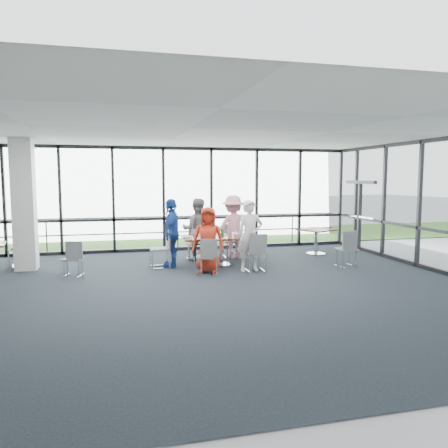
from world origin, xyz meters
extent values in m
cube|color=black|center=(0.00, 0.00, -0.01)|extent=(12.00, 10.00, 0.02)
cube|color=silver|center=(0.00, 0.00, 3.20)|extent=(12.00, 10.00, 0.04)
cube|color=silver|center=(0.00, -5.00, 1.60)|extent=(12.00, 0.10, 3.20)
cube|color=white|center=(0.00, 5.00, 1.60)|extent=(12.00, 0.10, 3.20)
cube|color=black|center=(6.00, 3.75, 1.05)|extent=(0.12, 1.60, 2.10)
cube|color=white|center=(-3.60, 3.00, 1.60)|extent=(0.50, 0.50, 3.20)
cube|color=slate|center=(0.00, 10.00, -0.02)|extent=(80.00, 70.00, 0.02)
cube|color=#2D5316|center=(0.00, 8.00, 0.01)|extent=(80.00, 5.00, 0.01)
cube|color=silver|center=(4.00, 32.00, 3.00)|extent=(24.00, 10.00, 6.00)
cylinder|color=#2D2D33|center=(0.00, 5.60, 0.50)|extent=(12.00, 0.06, 0.06)
cube|color=#39170A|center=(1.19, 2.39, 0.73)|extent=(2.03, 1.16, 0.04)
cylinder|color=silver|center=(1.19, 2.39, 0.35)|extent=(0.12, 0.12, 0.71)
cylinder|color=silver|center=(1.19, 2.39, 0.01)|extent=(0.56, 0.56, 0.03)
cube|color=#39170A|center=(4.30, 3.28, 0.73)|extent=(1.16, 1.16, 0.04)
cylinder|color=silver|center=(4.30, 3.28, 0.35)|extent=(0.12, 0.12, 0.71)
imported|color=red|center=(0.69, 1.63, 0.78)|extent=(0.86, 0.67, 1.56)
imported|color=silver|center=(1.70, 1.51, 0.86)|extent=(0.63, 0.47, 1.72)
imported|color=slate|center=(0.71, 3.18, 0.85)|extent=(0.92, 0.69, 1.70)
imported|color=pink|center=(1.73, 3.21, 0.88)|extent=(1.19, 0.68, 1.77)
imported|color=#1A4196|center=(-0.08, 2.45, 0.87)|extent=(0.75, 1.11, 1.73)
cylinder|color=white|center=(0.60, 2.08, 0.76)|extent=(0.26, 0.26, 0.01)
cylinder|color=white|center=(1.75, 1.96, 0.76)|extent=(0.26, 0.26, 0.01)
cylinder|color=white|center=(0.76, 2.70, 0.76)|extent=(0.26, 0.26, 0.01)
cylinder|color=white|center=(1.70, 2.76, 0.76)|extent=(0.27, 0.27, 0.01)
cylinder|color=white|center=(0.33, 2.46, 0.76)|extent=(0.26, 0.26, 0.01)
cylinder|color=white|center=(0.95, 2.17, 0.82)|extent=(0.07, 0.07, 0.15)
cylinder|color=white|center=(1.46, 2.19, 0.81)|extent=(0.06, 0.06, 0.13)
cylinder|color=white|center=(1.27, 2.59, 0.82)|extent=(0.07, 0.07, 0.13)
cylinder|color=white|center=(0.51, 2.21, 0.83)|extent=(0.08, 0.08, 0.15)
cube|color=beige|center=(1.06, 1.95, 0.75)|extent=(0.30, 0.23, 0.00)
cube|color=beige|center=(1.99, 2.08, 0.75)|extent=(0.32, 0.24, 0.00)
cube|color=beige|center=(1.30, 2.83, 0.75)|extent=(0.31, 0.23, 0.00)
cube|color=black|center=(1.18, 2.45, 0.77)|extent=(0.10, 0.07, 0.04)
cylinder|color=#99030D|center=(1.24, 2.49, 0.84)|extent=(0.06, 0.06, 0.18)
cylinder|color=#177A31|center=(1.24, 2.39, 0.85)|extent=(0.05, 0.05, 0.20)
camera|label=1|loc=(-1.43, -8.47, 2.24)|focal=35.00mm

